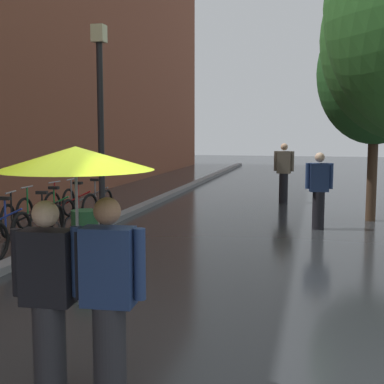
% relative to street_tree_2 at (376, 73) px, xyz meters
% --- Properties ---
extents(ground_plane, '(80.00, 80.00, 0.00)m').
position_rel_street_tree_2_xyz_m(ground_plane, '(-2.70, -9.03, -3.45)').
color(ground_plane, '#26282B').
extents(kerb_strip, '(0.30, 36.00, 0.12)m').
position_rel_street_tree_2_xyz_m(kerb_strip, '(-5.90, 0.97, -3.39)').
color(kerb_strip, slate).
rests_on(kerb_strip, ground).
extents(street_tree_2, '(2.68, 2.68, 5.12)m').
position_rel_street_tree_2_xyz_m(street_tree_2, '(0.00, 0.00, 0.00)').
color(street_tree_2, '#473323').
rests_on(street_tree_2, ground).
extents(parked_bicycle_2, '(1.17, 0.84, 0.96)m').
position_rel_street_tree_2_xyz_m(parked_bicycle_2, '(-6.70, -3.78, -3.08)').
color(parked_bicycle_2, black).
rests_on(parked_bicycle_2, ground).
extents(parked_bicycle_3, '(1.08, 0.70, 0.96)m').
position_rel_street_tree_2_xyz_m(parked_bicycle_3, '(-6.89, -2.90, -3.08)').
color(parked_bicycle_3, black).
rests_on(parked_bicycle_3, ground).
extents(parked_bicycle_4, '(1.15, 0.82, 0.96)m').
position_rel_street_tree_2_xyz_m(parked_bicycle_4, '(-6.84, -1.82, -3.08)').
color(parked_bicycle_4, black).
rests_on(parked_bicycle_4, ground).
extents(parked_bicycle_5, '(1.09, 0.72, 0.96)m').
position_rel_street_tree_2_xyz_m(parked_bicycle_5, '(-6.78, -1.03, -3.08)').
color(parked_bicycle_5, black).
rests_on(parked_bicycle_5, ground).
extents(couple_under_umbrella, '(1.20, 1.20, 2.03)m').
position_rel_street_tree_2_xyz_m(couple_under_umbrella, '(-3.03, -9.44, -2.05)').
color(couple_under_umbrella, '#2D2D33').
rests_on(couple_under_umbrella, ground).
extents(street_lamp_post, '(0.24, 0.24, 4.10)m').
position_rel_street_tree_2_xyz_m(street_lamp_post, '(-5.30, -3.59, -1.04)').
color(street_lamp_post, black).
rests_on(street_lamp_post, ground).
extents(litter_bin, '(0.44, 0.44, 0.85)m').
position_rel_street_tree_2_xyz_m(litter_bin, '(-4.93, -5.20, -3.03)').
color(litter_bin, '#1E4C28').
rests_on(litter_bin, ground).
extents(pedestrian_walking_midground, '(0.59, 0.36, 1.67)m').
position_rel_street_tree_2_xyz_m(pedestrian_walking_midground, '(-1.21, -1.37, -2.56)').
color(pedestrian_walking_midground, black).
rests_on(pedestrian_walking_midground, ground).
extents(pedestrian_walking_far, '(0.59, 0.35, 1.76)m').
position_rel_street_tree_2_xyz_m(pedestrian_walking_far, '(-2.22, 2.70, -2.52)').
color(pedestrian_walking_far, black).
rests_on(pedestrian_walking_far, ground).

